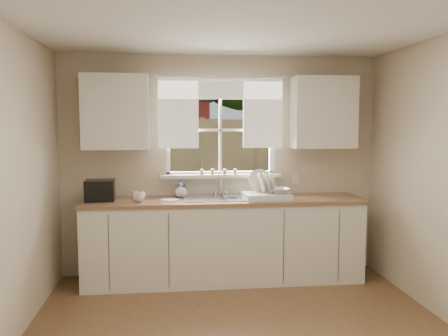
{
  "coord_description": "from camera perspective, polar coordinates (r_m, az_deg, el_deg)",
  "views": [
    {
      "loc": [
        -0.58,
        -3.39,
        1.74
      ],
      "look_at": [
        0.0,
        1.65,
        1.25
      ],
      "focal_mm": 38.0,
      "sensor_mm": 36.0,
      "label": 1
    }
  ],
  "objects": [
    {
      "name": "black_appliance",
      "position": [
        5.2,
        -14.7,
        -2.62
      ],
      "size": [
        0.32,
        0.28,
        0.22
      ],
      "primitive_type": "cube",
      "rotation": [
        0.0,
        0.0,
        0.05
      ],
      "color": "black",
      "rests_on": "countertop"
    },
    {
      "name": "upper_cabinet_right",
      "position": [
        5.5,
        11.86,
        6.54
      ],
      "size": [
        0.7,
        0.33,
        0.8
      ],
      "primitive_type": "cube",
      "color": "white",
      "rests_on": "room_walls"
    },
    {
      "name": "curtains",
      "position": [
        5.38,
        -0.37,
        7.58
      ],
      "size": [
        1.5,
        0.03,
        0.81
      ],
      "color": "white",
      "rests_on": "room_walls"
    },
    {
      "name": "saucer",
      "position": [
        5.08,
        -6.51,
        -3.85
      ],
      "size": [
        0.19,
        0.19,
        0.01
      ],
      "primitive_type": "cylinder",
      "color": "white",
      "rests_on": "countertop"
    },
    {
      "name": "dish_rack",
      "position": [
        5.19,
        5.06,
        -3.03
      ],
      "size": [
        0.52,
        0.41,
        0.31
      ],
      "color": "white",
      "rests_on": "countertop"
    },
    {
      "name": "bowl",
      "position": [
        5.16,
        6.69,
        -2.73
      ],
      "size": [
        0.24,
        0.24,
        0.05
      ],
      "primitive_type": "imported",
      "rotation": [
        0.0,
        0.0,
        0.09
      ],
      "color": "beige",
      "rests_on": "dish_rack"
    },
    {
      "name": "base_cabinets",
      "position": [
        5.27,
        -0.04,
        -8.82
      ],
      "size": [
        3.0,
        0.62,
        0.87
      ],
      "primitive_type": "cube",
      "color": "white",
      "rests_on": "ground"
    },
    {
      "name": "backyard",
      "position": [
        11.99,
        -0.97,
        13.77
      ],
      "size": [
        20.0,
        10.0,
        6.13
      ],
      "color": "#335421",
      "rests_on": "ground"
    },
    {
      "name": "ceiling",
      "position": [
        3.52,
        3.22,
        17.96
      ],
      "size": [
        3.6,
        4.0,
        0.02
      ],
      "primitive_type": "cube",
      "color": "silver",
      "rests_on": "room_walls"
    },
    {
      "name": "room_walls",
      "position": [
        3.41,
        3.29,
        -2.97
      ],
      "size": [
        3.62,
        4.02,
        2.5
      ],
      "color": "beige",
      "rests_on": "ground"
    },
    {
      "name": "countertop",
      "position": [
        5.18,
        -0.04,
        -3.94
      ],
      "size": [
        3.04,
        0.65,
        0.04
      ],
      "primitive_type": "cube",
      "color": "#8C6346",
      "rests_on": "base_cabinets"
    },
    {
      "name": "cup",
      "position": [
        5.06,
        -10.26,
        -3.41
      ],
      "size": [
        0.18,
        0.18,
        0.11
      ],
      "primitive_type": "imported",
      "rotation": [
        0.0,
        0.0,
        -0.42
      ],
      "color": "silver",
      "rests_on": "countertop"
    },
    {
      "name": "soap_bottle_a",
      "position": [
        5.35,
        4.71,
        -1.87
      ],
      "size": [
        0.14,
        0.14,
        0.29
      ],
      "primitive_type": "imported",
      "rotation": [
        0.0,
        0.0,
        0.26
      ],
      "color": "green",
      "rests_on": "countertop"
    },
    {
      "name": "upper_cabinet_left",
      "position": [
        5.25,
        -12.88,
        6.58
      ],
      "size": [
        0.7,
        0.33,
        0.8
      ],
      "primitive_type": "cube",
      "color": "white",
      "rests_on": "room_walls"
    },
    {
      "name": "soap_bottle_b",
      "position": [
        5.3,
        -5.21,
        -2.42
      ],
      "size": [
        0.1,
        0.1,
        0.2
      ],
      "primitive_type": "imported",
      "rotation": [
        0.0,
        0.0,
        -0.15
      ],
      "color": "#2F3DB1",
      "rests_on": "countertop"
    },
    {
      "name": "window",
      "position": [
        5.43,
        -0.42,
        2.83
      ],
      "size": [
        1.38,
        0.16,
        1.06
      ],
      "color": "white",
      "rests_on": "room_walls"
    },
    {
      "name": "wall_outlet",
      "position": [
        5.61,
        8.57,
        -1.3
      ],
      "size": [
        0.08,
        0.01,
        0.12
      ],
      "primitive_type": "cube",
      "color": "beige",
      "rests_on": "room_walls"
    },
    {
      "name": "soap_bottle_c",
      "position": [
        5.28,
        -5.2,
        -2.62
      ],
      "size": [
        0.15,
        0.15,
        0.17
      ],
      "primitive_type": "imported",
      "rotation": [
        0.0,
        0.0,
        0.18
      ],
      "color": "beige",
      "rests_on": "countertop"
    },
    {
      "name": "sink",
      "position": [
        5.22,
        -0.08,
        -4.44
      ],
      "size": [
        0.88,
        0.52,
        0.4
      ],
      "color": "#B7B7BC",
      "rests_on": "countertop"
    },
    {
      "name": "sill_jars",
      "position": [
        5.39,
        -0.67,
        -0.45
      ],
      "size": [
        0.42,
        0.04,
        0.06
      ],
      "color": "brown",
      "rests_on": "window"
    }
  ]
}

